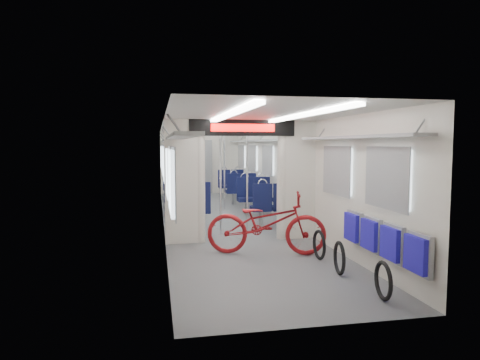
{
  "coord_description": "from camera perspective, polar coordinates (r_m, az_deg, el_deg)",
  "views": [
    {
      "loc": [
        -1.59,
        -9.96,
        1.84
      ],
      "look_at": [
        -0.03,
        -1.99,
        1.16
      ],
      "focal_mm": 32.0,
      "sensor_mm": 36.0,
      "label": 1
    }
  ],
  "objects": [
    {
      "name": "bike_hoop_c",
      "position": [
        7.03,
        10.51,
        -8.69
      ],
      "size": [
        0.05,
        0.48,
        0.48
      ],
      "primitive_type": "torus",
      "rotation": [
        1.57,
        0.0,
        1.57
      ],
      "color": "black",
      "rests_on": "ground"
    },
    {
      "name": "seat_bay_far_right",
      "position": [
        13.93,
        -0.57,
        -0.62
      ],
      "size": [
        0.89,
        1.99,
        1.07
      ],
      "color": "#0B0F33",
      "rests_on": "ground"
    },
    {
      "name": "bicycle",
      "position": [
        7.21,
        3.52,
        -5.77
      ],
      "size": [
        2.11,
        1.21,
        1.05
      ],
      "primitive_type": "imported",
      "rotation": [
        0.0,
        0.0,
        1.29
      ],
      "color": "maroon",
      "rests_on": "ground"
    },
    {
      "name": "stanchion_far_right",
      "position": [
        12.19,
        -2.09,
        1.52
      ],
      "size": [
        0.05,
        0.05,
        2.3
      ],
      "primitive_type": "cylinder",
      "color": "silver",
      "rests_on": "ground"
    },
    {
      "name": "flip_bench",
      "position": [
        6.08,
        18.3,
        -7.45
      ],
      "size": [
        0.12,
        2.08,
        0.49
      ],
      "color": "gray",
      "rests_on": "carriage"
    },
    {
      "name": "carriage",
      "position": [
        9.83,
        -1.75,
        2.78
      ],
      "size": [
        12.0,
        12.02,
        2.31
      ],
      "color": "#515456",
      "rests_on": "ground"
    },
    {
      "name": "bike_hoop_b",
      "position": [
        6.3,
        13.1,
        -10.31
      ],
      "size": [
        0.12,
        0.49,
        0.48
      ],
      "primitive_type": "torus",
      "rotation": [
        1.57,
        0.0,
        1.43
      ],
      "color": "black",
      "rests_on": "ground"
    },
    {
      "name": "bike_hoop_a",
      "position": [
        5.46,
        18.55,
        -12.86
      ],
      "size": [
        0.11,
        0.48,
        0.47
      ],
      "primitive_type": "torus",
      "rotation": [
        1.57,
        0.0,
        1.45
      ],
      "color": "black",
      "rests_on": "ground"
    },
    {
      "name": "seat_bay_near_right",
      "position": [
        10.48,
        2.96,
        -2.38
      ],
      "size": [
        0.9,
        2.03,
        1.09
      ],
      "color": "#0B0F33",
      "rests_on": "ground"
    },
    {
      "name": "seat_bay_near_left",
      "position": [
        10.28,
        -7.33,
        -2.39
      ],
      "size": [
        0.95,
        2.26,
        1.16
      ],
      "color": "#0B0F33",
      "rests_on": "ground"
    },
    {
      "name": "stanchion_near_left",
      "position": [
        8.68,
        -2.6,
        0.2
      ],
      "size": [
        0.04,
        0.04,
        2.3
      ],
      "primitive_type": "cylinder",
      "color": "silver",
      "rests_on": "ground"
    },
    {
      "name": "seat_bay_far_left",
      "position": [
        13.42,
        -8.21,
        -0.82
      ],
      "size": [
        0.91,
        2.09,
        1.11
      ],
      "color": "#0B0F33",
      "rests_on": "ground"
    },
    {
      "name": "stanchion_near_right",
      "position": [
        8.93,
        0.96,
        0.33
      ],
      "size": [
        0.04,
        0.04,
        2.3
      ],
      "primitive_type": "cylinder",
      "color": "silver",
      "rests_on": "ground"
    },
    {
      "name": "stanchion_far_left",
      "position": [
        11.94,
        -4.96,
        1.43
      ],
      "size": [
        0.04,
        0.04,
        2.3
      ],
      "primitive_type": "cylinder",
      "color": "silver",
      "rests_on": "ground"
    }
  ]
}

